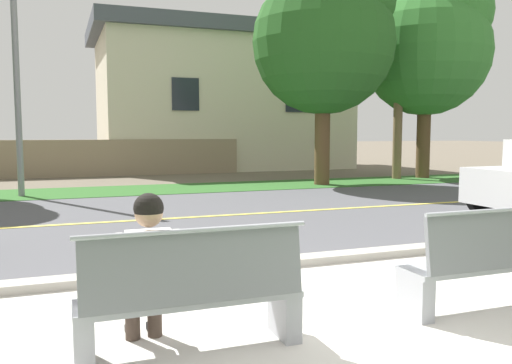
# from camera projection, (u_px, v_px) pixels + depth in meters

# --- Properties ---
(ground_plane) EXTENTS (140.00, 140.00, 0.00)m
(ground_plane) POSITION_uv_depth(u_px,v_px,m) (172.00, 208.00, 11.86)
(ground_plane) COLOR #665B4C
(sidewalk_pavement) EXTENTS (44.00, 3.60, 0.01)m
(sidewalk_pavement) POSITION_uv_depth(u_px,v_px,m) (342.00, 320.00, 4.77)
(sidewalk_pavement) COLOR beige
(sidewalk_pavement) RESTS_ON ground_plane
(curb_edge) EXTENTS (44.00, 0.30, 0.11)m
(curb_edge) POSITION_uv_depth(u_px,v_px,m) (264.00, 264.00, 6.58)
(curb_edge) COLOR #ADA89E
(curb_edge) RESTS_ON ground_plane
(street_asphalt) EXTENTS (52.00, 8.00, 0.01)m
(street_asphalt) POSITION_uv_depth(u_px,v_px,m) (188.00, 218.00, 10.46)
(street_asphalt) COLOR #515156
(street_asphalt) RESTS_ON ground_plane
(road_centre_line) EXTENTS (48.00, 0.14, 0.01)m
(road_centre_line) POSITION_uv_depth(u_px,v_px,m) (188.00, 217.00, 10.46)
(road_centre_line) COLOR #E0CC4C
(road_centre_line) RESTS_ON ground_plane
(far_verge_grass) EXTENTS (48.00, 2.80, 0.02)m
(far_verge_grass) POSITION_uv_depth(u_px,v_px,m) (146.00, 190.00, 15.45)
(far_verge_grass) COLOR #2D6026
(far_verge_grass) RESTS_ON ground_plane
(bench_left) EXTENTS (1.72, 0.48, 1.01)m
(bench_left) POSITION_uv_depth(u_px,v_px,m) (192.00, 297.00, 4.00)
(bench_left) COLOR #9EA0A8
(bench_left) RESTS_ON ground_plane
(bench_right) EXTENTS (1.72, 0.48, 1.01)m
(bench_right) POSITION_uv_depth(u_px,v_px,m) (489.00, 264.00, 5.00)
(bench_right) COLOR #9EA0A8
(bench_right) RESTS_ON ground_plane
(seated_person_white) EXTENTS (0.52, 0.68, 1.25)m
(seated_person_white) POSITION_uv_depth(u_px,v_px,m) (148.00, 267.00, 4.03)
(seated_person_white) COLOR #47382D
(seated_person_white) RESTS_ON ground_plane
(streetlamp) EXTENTS (0.24, 2.10, 7.31)m
(streetlamp) POSITION_uv_depth(u_px,v_px,m) (15.00, 36.00, 13.71)
(streetlamp) COLOR gray
(streetlamp) RESTS_ON ground_plane
(shade_tree_left) EXTENTS (4.48, 4.48, 7.39)m
(shade_tree_left) POSITION_uv_depth(u_px,v_px,m) (329.00, 32.00, 16.52)
(shade_tree_left) COLOR brown
(shade_tree_left) RESTS_ON ground_plane
(shade_tree_centre) EXTENTS (4.58, 4.58, 7.55)m
(shade_tree_centre) POSITION_uv_depth(u_px,v_px,m) (431.00, 42.00, 19.05)
(shade_tree_centre) COLOR brown
(shade_tree_centre) RESTS_ON ground_plane
(garden_wall) EXTENTS (13.00, 0.36, 1.40)m
(garden_wall) POSITION_uv_depth(u_px,v_px,m) (71.00, 158.00, 19.85)
(garden_wall) COLOR gray
(garden_wall) RESTS_ON ground_plane
(house_across_street) EXTENTS (11.84, 6.91, 6.41)m
(house_across_street) POSITION_uv_depth(u_px,v_px,m) (221.00, 99.00, 24.99)
(house_across_street) COLOR beige
(house_across_street) RESTS_ON ground_plane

